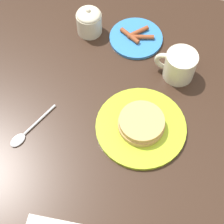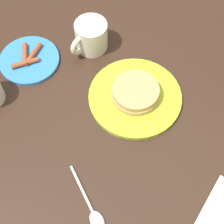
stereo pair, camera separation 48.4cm
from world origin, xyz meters
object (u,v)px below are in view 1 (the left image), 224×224
side_plate_bacon (136,38)px  sugar_bowl (89,21)px  spoon (25,133)px  pancake_plate (141,125)px  coffee_mug (179,65)px

side_plate_bacon → sugar_bowl: (0.15, 0.02, 0.04)m
side_plate_bacon → spoon: (0.17, 0.42, -0.00)m
pancake_plate → sugar_bowl: sugar_bowl is taller
sugar_bowl → spoon: bearing=87.1°
pancake_plate → coffee_mug: 0.21m
sugar_bowl → spoon: 0.40m
side_plate_bacon → pancake_plate: bearing=111.0°
pancake_plate → side_plate_bacon: size_ratio=1.46×
coffee_mug → sugar_bowl: size_ratio=1.28×
sugar_bowl → coffee_mug: bearing=167.5°
side_plate_bacon → sugar_bowl: bearing=7.8°
pancake_plate → side_plate_bacon: bearing=-69.0°
coffee_mug → spoon: size_ratio=0.76×
side_plate_bacon → coffee_mug: bearing=150.6°
side_plate_bacon → coffee_mug: (-0.16, 0.09, 0.04)m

